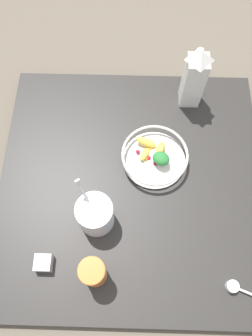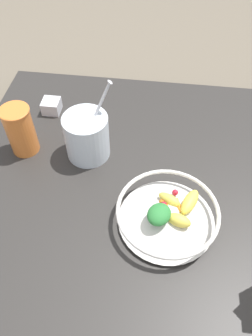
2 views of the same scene
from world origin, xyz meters
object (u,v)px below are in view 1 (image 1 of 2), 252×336
Objects in this scene: fruit_bowl at (154,156)px; drinking_cup at (93,273)px; milk_carton at (194,78)px; yogurt_tub at (95,214)px; spice_jar at (44,263)px.

drinking_cup is at bearing 65.21° from fruit_bowl.
yogurt_tub is at bearing 56.28° from milk_carton.
yogurt_tub reaches higher than spice_jar.
yogurt_tub is (0.20, 0.23, 0.04)m from fruit_bowl.
drinking_cup reaches higher than spice_jar.
yogurt_tub is at bearing -136.79° from spice_jar.
drinking_cup is at bearing 169.68° from spice_jar.
milk_carton reaches higher than drinking_cup.
fruit_bowl is 0.32m from milk_carton.
yogurt_tub is (0.34, 0.51, -0.06)m from milk_carton.
yogurt_tub is 1.52× the size of drinking_cup.
milk_carton is 0.83m from spice_jar.
fruit_bowl is at bearing -130.61° from yogurt_tub.
yogurt_tub is 4.10× the size of spice_jar.
fruit_bowl is at bearing -114.79° from drinking_cup.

